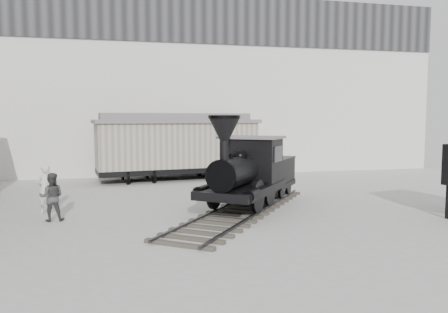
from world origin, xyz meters
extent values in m
plane|color=#9E9E9B|center=(0.00, 0.00, 0.00)|extent=(90.00, 90.00, 0.00)
cube|color=silver|center=(0.00, 15.00, 5.50)|extent=(34.00, 2.40, 11.00)
cube|color=#232326|center=(0.00, 13.75, 9.50)|extent=(34.00, 0.12, 3.00)
cube|color=#37312A|center=(0.69, 2.67, 0.09)|extent=(7.59, 9.24, 0.17)
cube|color=#2D2D30|center=(0.07, 3.13, 0.14)|extent=(5.93, 8.02, 0.06)
cube|color=#2D2D30|center=(1.32, 2.21, 0.14)|extent=(5.93, 8.02, 0.06)
cylinder|color=black|center=(-0.30, 2.73, 0.76)|extent=(0.80, 1.03, 1.18)
cylinder|color=black|center=(1.05, 1.74, 0.76)|extent=(0.80, 1.03, 1.18)
cylinder|color=black|center=(0.53, 3.86, 0.76)|extent=(0.80, 1.03, 1.18)
cylinder|color=black|center=(1.88, 2.87, 0.76)|extent=(0.80, 1.03, 1.18)
cube|color=black|center=(0.79, 2.80, 0.89)|extent=(4.03, 4.39, 0.30)
cylinder|color=black|center=(0.34, 2.19, 1.58)|extent=(2.33, 2.63, 1.07)
cylinder|color=black|center=(-0.23, 1.42, 2.42)|extent=(0.39, 0.39, 0.64)
cone|color=black|center=(-0.23, 1.42, 3.12)|extent=(1.44, 1.44, 0.75)
sphere|color=black|center=(0.60, 2.54, 2.10)|extent=(0.56, 0.56, 0.56)
cube|color=black|center=(1.36, 3.58, 1.88)|extent=(2.55, 2.41, 1.67)
cube|color=slate|center=(1.36, 3.58, 2.75)|extent=(2.85, 2.71, 0.09)
cube|color=black|center=(2.51, 5.14, 1.28)|extent=(2.83, 2.88, 0.97)
cylinder|color=black|center=(-2.78, 11.72, 0.40)|extent=(2.07, 1.06, 0.79)
cylinder|color=black|center=(1.73, 12.34, 0.40)|extent=(2.07, 1.06, 0.79)
cube|color=black|center=(-0.52, 12.03, 0.59)|extent=(9.18, 3.67, 0.30)
cube|color=gray|center=(-0.52, 12.03, 1.98)|extent=(9.19, 3.77, 2.48)
cube|color=slate|center=(-0.52, 12.03, 3.32)|extent=(9.53, 4.11, 0.20)
cube|color=slate|center=(-0.52, 12.03, 3.60)|extent=(8.61, 2.34, 0.36)
imported|color=silver|center=(-6.35, 4.24, 0.90)|extent=(0.78, 0.72, 1.80)
imported|color=#3B3B3B|center=(-5.92, 2.87, 0.83)|extent=(0.81, 0.63, 1.65)
cube|color=black|center=(7.47, 0.13, 0.60)|extent=(0.16, 0.16, 1.19)
camera|label=1|loc=(-3.48, -12.70, 3.49)|focal=35.00mm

